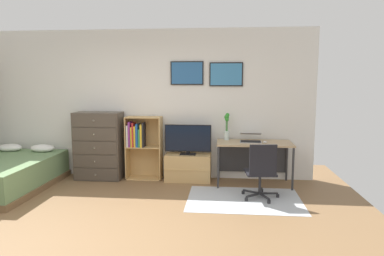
# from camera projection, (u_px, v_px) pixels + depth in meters

# --- Properties ---
(ground_plane) EXTENTS (7.20, 7.20, 0.00)m
(ground_plane) POSITION_uv_depth(u_px,v_px,m) (101.00, 229.00, 4.17)
(ground_plane) COLOR brown
(wall_back_with_posters) EXTENTS (6.12, 0.09, 2.70)m
(wall_back_with_posters) POSITION_uv_depth(u_px,v_px,m) (146.00, 104.00, 6.39)
(wall_back_with_posters) COLOR silver
(wall_back_with_posters) RESTS_ON ground_plane
(area_rug) EXTENTS (1.70, 1.20, 0.01)m
(area_rug) POSITION_uv_depth(u_px,v_px,m) (244.00, 199.00, 5.22)
(area_rug) COLOR #B2B7BC
(area_rug) RESTS_ON ground_plane
(bed) EXTENTS (1.43, 1.99, 0.62)m
(bed) POSITION_uv_depth(u_px,v_px,m) (2.00, 174.00, 5.70)
(bed) COLOR brown
(bed) RESTS_ON ground_plane
(dresser) EXTENTS (0.83, 0.46, 1.22)m
(dresser) POSITION_uv_depth(u_px,v_px,m) (99.00, 146.00, 6.29)
(dresser) COLOR #4C4238
(dresser) RESTS_ON ground_plane
(bookshelf) EXTENTS (0.64, 0.30, 1.14)m
(bookshelf) POSITION_uv_depth(u_px,v_px,m) (141.00, 142.00, 6.28)
(bookshelf) COLOR tan
(bookshelf) RESTS_ON ground_plane
(tv_stand) EXTENTS (0.81, 0.41, 0.48)m
(tv_stand) POSITION_uv_depth(u_px,v_px,m) (188.00, 167.00, 6.20)
(tv_stand) COLOR tan
(tv_stand) RESTS_ON ground_plane
(television) EXTENTS (0.82, 0.16, 0.53)m
(television) POSITION_uv_depth(u_px,v_px,m) (188.00, 140.00, 6.11)
(television) COLOR black
(television) RESTS_ON tv_stand
(desk) EXTENTS (1.27, 0.64, 0.74)m
(desk) POSITION_uv_depth(u_px,v_px,m) (254.00, 149.00, 6.01)
(desk) COLOR tan
(desk) RESTS_ON ground_plane
(office_chair) EXTENTS (0.57, 0.58, 0.86)m
(office_chair) POSITION_uv_depth(u_px,v_px,m) (261.00, 170.00, 5.17)
(office_chair) COLOR #232326
(office_chair) RESTS_ON ground_plane
(laptop) EXTENTS (0.38, 0.41, 0.16)m
(laptop) POSITION_uv_depth(u_px,v_px,m) (251.00, 138.00, 5.97)
(laptop) COLOR #B7B7BC
(laptop) RESTS_ON desk
(computer_mouse) EXTENTS (0.06, 0.10, 0.03)m
(computer_mouse) POSITION_uv_depth(u_px,v_px,m) (265.00, 142.00, 5.83)
(computer_mouse) COLOR silver
(computer_mouse) RESTS_ON desk
(bamboo_vase) EXTENTS (0.09, 0.10, 0.48)m
(bamboo_vase) POSITION_uv_depth(u_px,v_px,m) (227.00, 126.00, 6.11)
(bamboo_vase) COLOR silver
(bamboo_vase) RESTS_ON desk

